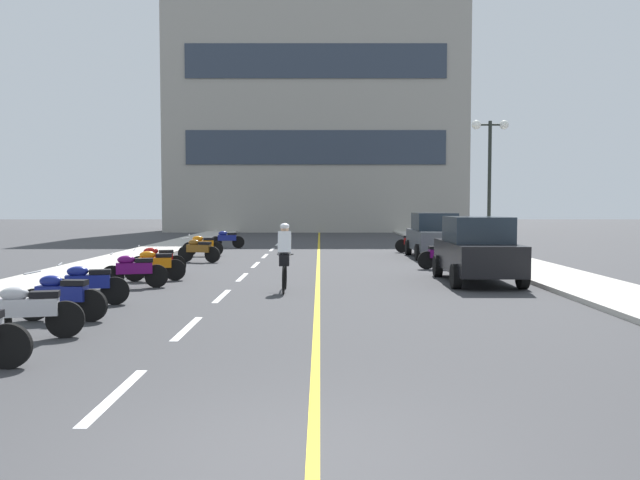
# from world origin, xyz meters

# --- Properties ---
(ground_plane) EXTENTS (140.00, 140.00, 0.00)m
(ground_plane) POSITION_xyz_m (0.00, 21.00, 0.00)
(ground_plane) COLOR #38383A
(curb_left) EXTENTS (2.40, 72.00, 0.12)m
(curb_left) POSITION_xyz_m (-7.20, 24.00, 0.06)
(curb_left) COLOR #B7B2A8
(curb_left) RESTS_ON ground
(curb_right) EXTENTS (2.40, 72.00, 0.12)m
(curb_right) POSITION_xyz_m (7.20, 24.00, 0.06)
(curb_right) COLOR #B7B2A8
(curb_right) RESTS_ON ground
(lane_dash_0) EXTENTS (0.14, 2.20, 0.01)m
(lane_dash_0) POSITION_xyz_m (-2.00, 2.00, 0.00)
(lane_dash_0) COLOR silver
(lane_dash_0) RESTS_ON ground
(lane_dash_1) EXTENTS (0.14, 2.20, 0.01)m
(lane_dash_1) POSITION_xyz_m (-2.00, 6.00, 0.00)
(lane_dash_1) COLOR silver
(lane_dash_1) RESTS_ON ground
(lane_dash_2) EXTENTS (0.14, 2.20, 0.01)m
(lane_dash_2) POSITION_xyz_m (-2.00, 10.00, 0.00)
(lane_dash_2) COLOR silver
(lane_dash_2) RESTS_ON ground
(lane_dash_3) EXTENTS (0.14, 2.20, 0.01)m
(lane_dash_3) POSITION_xyz_m (-2.00, 14.00, 0.00)
(lane_dash_3) COLOR silver
(lane_dash_3) RESTS_ON ground
(lane_dash_4) EXTENTS (0.14, 2.20, 0.01)m
(lane_dash_4) POSITION_xyz_m (-2.00, 18.00, 0.00)
(lane_dash_4) COLOR silver
(lane_dash_4) RESTS_ON ground
(lane_dash_5) EXTENTS (0.14, 2.20, 0.01)m
(lane_dash_5) POSITION_xyz_m (-2.00, 22.00, 0.00)
(lane_dash_5) COLOR silver
(lane_dash_5) RESTS_ON ground
(lane_dash_6) EXTENTS (0.14, 2.20, 0.01)m
(lane_dash_6) POSITION_xyz_m (-2.00, 26.00, 0.00)
(lane_dash_6) COLOR silver
(lane_dash_6) RESTS_ON ground
(lane_dash_7) EXTENTS (0.14, 2.20, 0.01)m
(lane_dash_7) POSITION_xyz_m (-2.00, 30.00, 0.00)
(lane_dash_7) COLOR silver
(lane_dash_7) RESTS_ON ground
(lane_dash_8) EXTENTS (0.14, 2.20, 0.01)m
(lane_dash_8) POSITION_xyz_m (-2.00, 34.00, 0.00)
(lane_dash_8) COLOR silver
(lane_dash_8) RESTS_ON ground
(lane_dash_9) EXTENTS (0.14, 2.20, 0.01)m
(lane_dash_9) POSITION_xyz_m (-2.00, 38.00, 0.00)
(lane_dash_9) COLOR silver
(lane_dash_9) RESTS_ON ground
(lane_dash_10) EXTENTS (0.14, 2.20, 0.01)m
(lane_dash_10) POSITION_xyz_m (-2.00, 42.00, 0.00)
(lane_dash_10) COLOR silver
(lane_dash_10) RESTS_ON ground
(lane_dash_11) EXTENTS (0.14, 2.20, 0.01)m
(lane_dash_11) POSITION_xyz_m (-2.00, 46.00, 0.00)
(lane_dash_11) COLOR silver
(lane_dash_11) RESTS_ON ground
(centre_line_yellow) EXTENTS (0.12, 66.00, 0.01)m
(centre_line_yellow) POSITION_xyz_m (0.25, 24.00, 0.00)
(centre_line_yellow) COLOR gold
(centre_line_yellow) RESTS_ON ground
(office_building) EXTENTS (23.74, 9.53, 21.80)m
(office_building) POSITION_xyz_m (-0.02, 49.70, 10.90)
(office_building) COLOR #9E998E
(office_building) RESTS_ON ground
(street_lamp_mid) EXTENTS (1.46, 0.36, 5.37)m
(street_lamp_mid) POSITION_xyz_m (7.05, 20.73, 4.02)
(street_lamp_mid) COLOR black
(street_lamp_mid) RESTS_ON curb_right
(parked_car_near) EXTENTS (1.97, 4.22, 1.82)m
(parked_car_near) POSITION_xyz_m (4.65, 12.72, 0.92)
(parked_car_near) COLOR black
(parked_car_near) RESTS_ON ground
(parked_car_mid) EXTENTS (1.93, 4.20, 1.82)m
(parked_car_mid) POSITION_xyz_m (4.94, 21.18, 0.92)
(parked_car_mid) COLOR black
(parked_car_mid) RESTS_ON ground
(motorcycle_1) EXTENTS (1.67, 0.68, 0.92)m
(motorcycle_1) POSITION_xyz_m (-4.35, 5.05, 0.47)
(motorcycle_1) COLOR black
(motorcycle_1) RESTS_ON ground
(motorcycle_2) EXTENTS (1.70, 0.60, 0.92)m
(motorcycle_2) POSITION_xyz_m (-4.46, 6.68, 0.47)
(motorcycle_2) COLOR black
(motorcycle_2) RESTS_ON ground
(motorcycle_3) EXTENTS (1.67, 0.70, 0.92)m
(motorcycle_3) POSITION_xyz_m (-4.64, 8.52, 0.47)
(motorcycle_3) COLOR black
(motorcycle_3) RESTS_ON ground
(motorcycle_4) EXTENTS (1.67, 0.68, 0.92)m
(motorcycle_4) POSITION_xyz_m (-4.48, 11.45, 0.47)
(motorcycle_4) COLOR black
(motorcycle_4) RESTS_ON ground
(motorcycle_5) EXTENTS (1.68, 0.65, 0.92)m
(motorcycle_5) POSITION_xyz_m (-4.35, 13.03, 0.47)
(motorcycle_5) COLOR black
(motorcycle_5) RESTS_ON ground
(motorcycle_6) EXTENTS (1.67, 0.69, 0.92)m
(motorcycle_6) POSITION_xyz_m (-4.65, 14.53, 0.47)
(motorcycle_6) COLOR black
(motorcycle_6) RESTS_ON ground
(motorcycle_7) EXTENTS (1.70, 0.60, 0.92)m
(motorcycle_7) POSITION_xyz_m (4.42, 16.45, 0.47)
(motorcycle_7) COLOR black
(motorcycle_7) RESTS_ON ground
(motorcycle_8) EXTENTS (1.66, 0.72, 0.92)m
(motorcycle_8) POSITION_xyz_m (-4.23, 19.04, 0.47)
(motorcycle_8) COLOR black
(motorcycle_8) RESTS_ON ground
(motorcycle_9) EXTENTS (1.70, 0.60, 0.92)m
(motorcycle_9) POSITION_xyz_m (-4.60, 21.91, 0.47)
(motorcycle_9) COLOR black
(motorcycle_9) RESTS_ON ground
(motorcycle_10) EXTENTS (1.69, 0.63, 0.92)m
(motorcycle_10) POSITION_xyz_m (4.54, 23.87, 0.47)
(motorcycle_10) COLOR black
(motorcycle_10) RESTS_ON ground
(motorcycle_11) EXTENTS (1.70, 0.60, 0.92)m
(motorcycle_11) POSITION_xyz_m (-4.29, 26.86, 0.47)
(motorcycle_11) COLOR black
(motorcycle_11) RESTS_ON ground
(cyclist_rider) EXTENTS (0.42, 1.77, 1.71)m
(cyclist_rider) POSITION_xyz_m (-0.57, 10.87, 0.89)
(cyclist_rider) COLOR black
(cyclist_rider) RESTS_ON ground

